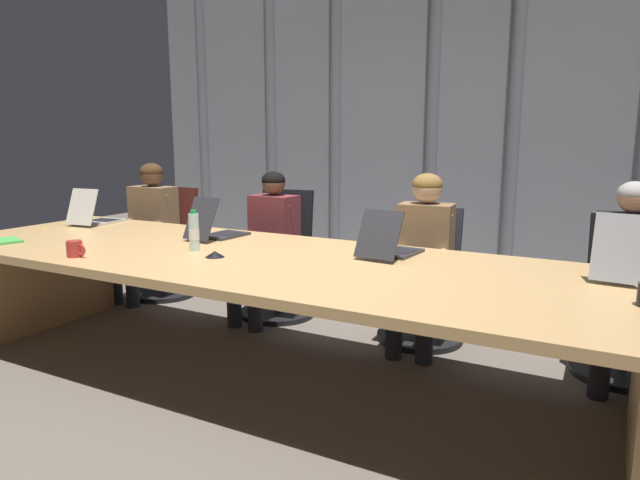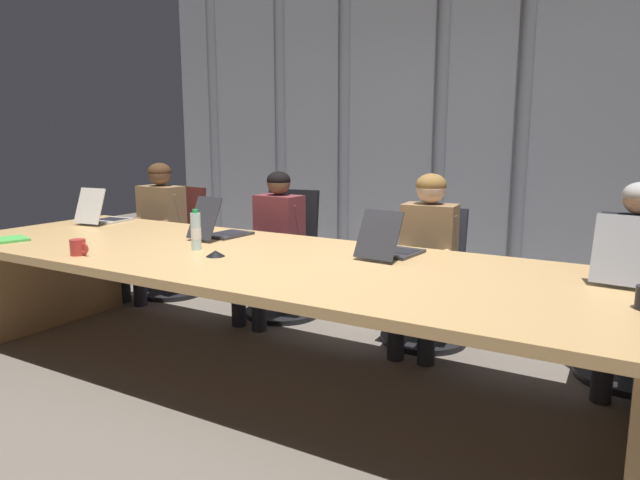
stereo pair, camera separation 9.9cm
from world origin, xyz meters
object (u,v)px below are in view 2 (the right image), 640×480
(office_chair_left_end, at_px, (174,254))
(person_left_mid, at_px, (272,237))
(person_left_end, at_px, (155,221))
(person_center, at_px, (425,250))
(laptop_right_mid, at_px, (622,268))
(laptop_center, at_px, (391,247))
(laptop_left_end, at_px, (104,216))
(laptop_left_mid, at_px, (221,229))
(coffee_mug_near, at_px, (78,247))
(person_right_mid, at_px, (633,274))
(office_chair_right_mid, at_px, (632,318))
(conference_mic_middle, at_px, (215,253))
(spiral_notepad, at_px, (1,240))
(office_chair_center, at_px, (427,291))
(water_bottle_primary, at_px, (196,231))
(office_chair_left_mid, at_px, (285,268))

(office_chair_left_end, bearing_deg, person_left_mid, 87.25)
(office_chair_left_end, bearing_deg, person_left_end, -13.60)
(person_center, bearing_deg, laptop_right_mid, 58.93)
(person_center, bearing_deg, laptop_center, -4.66)
(laptop_left_end, distance_m, laptop_left_mid, 1.23)
(coffee_mug_near, bearing_deg, person_right_mid, 28.14)
(office_chair_left_end, xyz_separation_m, office_chair_right_mid, (3.68, -0.00, -0.00))
(person_right_mid, relative_size, conference_mic_middle, 10.61)
(laptop_left_mid, xyz_separation_m, spiral_notepad, (-1.13, -0.84, -0.05))
(laptop_left_mid, xyz_separation_m, person_left_mid, (-0.01, 0.61, -0.15))
(laptop_center, bearing_deg, person_left_mid, 69.57)
(person_left_end, bearing_deg, conference_mic_middle, 56.70)
(office_chair_left_end, bearing_deg, laptop_right_mid, 83.66)
(laptop_left_end, bearing_deg, person_left_mid, -71.69)
(office_chair_left_end, xyz_separation_m, person_left_end, (-0.05, -0.16, 0.32))
(person_center, bearing_deg, spiral_notepad, -63.48)
(office_chair_left_end, bearing_deg, office_chair_center, 95.00)
(laptop_left_end, distance_m, water_bottle_primary, 1.45)
(laptop_right_mid, height_order, person_left_end, person_left_end)
(laptop_right_mid, relative_size, person_right_mid, 0.37)
(person_center, relative_size, spiral_notepad, 3.30)
(person_left_end, bearing_deg, office_chair_left_end, 162.08)
(office_chair_center, relative_size, spiral_notepad, 2.59)
(laptop_left_end, height_order, spiral_notepad, laptop_left_end)
(office_chair_center, distance_m, coffee_mug_near, 2.28)
(laptop_center, height_order, spiral_notepad, laptop_center)
(office_chair_center, bearing_deg, laptop_center, 0.36)
(laptop_left_mid, distance_m, office_chair_left_end, 1.51)
(laptop_right_mid, bearing_deg, laptop_center, 97.19)
(office_chair_right_mid, xyz_separation_m, coffee_mug_near, (-2.78, -1.64, 0.43))
(laptop_right_mid, xyz_separation_m, person_left_end, (-3.67, 0.58, -0.12))
(office_chair_center, distance_m, person_center, 0.36)
(office_chair_left_end, bearing_deg, person_right_mid, 92.55)
(office_chair_left_mid, bearing_deg, person_left_end, -92.84)
(office_chair_left_mid, relative_size, conference_mic_middle, 9.00)
(office_chair_left_end, relative_size, office_chair_right_mid, 1.02)
(laptop_left_mid, distance_m, person_center, 1.38)
(laptop_center, distance_m, person_left_mid, 1.39)
(laptop_center, relative_size, office_chair_left_mid, 0.45)
(laptop_left_end, height_order, office_chair_center, laptop_left_end)
(laptop_right_mid, relative_size, office_chair_left_mid, 0.44)
(laptop_right_mid, bearing_deg, spiral_notepad, 109.94)
(laptop_left_mid, xyz_separation_m, laptop_center, (1.23, 0.02, -0.00))
(laptop_center, relative_size, office_chair_left_end, 0.46)
(laptop_center, distance_m, office_chair_left_end, 2.61)
(laptop_left_mid, xyz_separation_m, conference_mic_middle, (0.38, -0.49, -0.04))
(person_left_mid, distance_m, spiral_notepad, 1.84)
(laptop_right_mid, xyz_separation_m, person_left_mid, (-2.41, 0.56, -0.16))
(office_chair_left_mid, distance_m, coffee_mug_near, 1.73)
(office_chair_right_mid, distance_m, person_left_end, 3.75)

